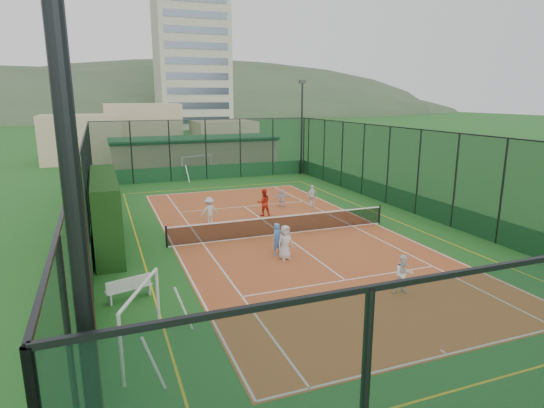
{
  "coord_description": "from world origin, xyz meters",
  "views": [
    {
      "loc": [
        -8.37,
        -20.51,
        6.82
      ],
      "look_at": [
        0.1,
        1.71,
        1.2
      ],
      "focal_mm": 30.0,
      "sensor_mm": 36.0,
      "label": 1
    }
  ],
  "objects_px": {
    "futsal_goal_near": "(142,322)",
    "coach": "(264,202)",
    "child_near_right": "(404,274)",
    "child_far_back": "(282,198)",
    "futsal_goal_far": "(197,167)",
    "child_far_left": "(209,211)",
    "child_near_left": "(285,242)",
    "white_bench": "(129,287)",
    "apartment_tower": "(192,58)",
    "floodlight_sw": "(94,403)",
    "child_far_right": "(312,196)",
    "clubhouse": "(194,154)",
    "child_near_mid": "(278,239)",
    "floodlight_ne": "(302,128)"
  },
  "relations": [
    {
      "from": "apartment_tower",
      "to": "futsal_goal_near",
      "type": "bearing_deg",
      "value": -102.22
    },
    {
      "from": "white_bench",
      "to": "futsal_goal_near",
      "type": "xyz_separation_m",
      "value": [
        0.12,
        -3.75,
        0.52
      ]
    },
    {
      "from": "clubhouse",
      "to": "white_bench",
      "type": "height_order",
      "value": "clubhouse"
    },
    {
      "from": "child_near_left",
      "to": "child_far_back",
      "type": "relative_size",
      "value": 1.34
    },
    {
      "from": "white_bench",
      "to": "futsal_goal_far",
      "type": "distance_m",
      "value": 23.86
    },
    {
      "from": "child_near_left",
      "to": "clubhouse",
      "type": "bearing_deg",
      "value": 77.01
    },
    {
      "from": "apartment_tower",
      "to": "child_far_left",
      "type": "xyz_separation_m",
      "value": [
        -15.03,
        -78.9,
        -14.23
      ]
    },
    {
      "from": "futsal_goal_near",
      "to": "coach",
      "type": "xyz_separation_m",
      "value": [
        8.07,
        12.73,
        -0.15
      ]
    },
    {
      "from": "child_near_left",
      "to": "white_bench",
      "type": "bearing_deg",
      "value": -175.32
    },
    {
      "from": "clubhouse",
      "to": "child_near_mid",
      "type": "distance_m",
      "value": 24.82
    },
    {
      "from": "clubhouse",
      "to": "child_near_mid",
      "type": "xyz_separation_m",
      "value": [
        -1.35,
        -24.77,
        -0.85
      ]
    },
    {
      "from": "child_near_right",
      "to": "child_far_back",
      "type": "bearing_deg",
      "value": 103.66
    },
    {
      "from": "floodlight_sw",
      "to": "child_near_left",
      "type": "bearing_deg",
      "value": 60.85
    },
    {
      "from": "clubhouse",
      "to": "futsal_goal_near",
      "type": "height_order",
      "value": "clubhouse"
    },
    {
      "from": "futsal_goal_near",
      "to": "futsal_goal_far",
      "type": "relative_size",
      "value": 0.99
    },
    {
      "from": "coach",
      "to": "child_far_right",
      "type": "bearing_deg",
      "value": -157.6
    },
    {
      "from": "floodlight_ne",
      "to": "coach",
      "type": "relative_size",
      "value": 5.21
    },
    {
      "from": "clubhouse",
      "to": "futsal_goal_near",
      "type": "bearing_deg",
      "value": -103.96
    },
    {
      "from": "floodlight_ne",
      "to": "clubhouse",
      "type": "relative_size",
      "value": 0.54
    },
    {
      "from": "futsal_goal_far",
      "to": "floodlight_ne",
      "type": "bearing_deg",
      "value": -28.0
    },
    {
      "from": "futsal_goal_near",
      "to": "apartment_tower",
      "type": "bearing_deg",
      "value": 12.11
    },
    {
      "from": "child_near_left",
      "to": "futsal_goal_near",
      "type": "bearing_deg",
      "value": -149.7
    },
    {
      "from": "child_near_mid",
      "to": "coach",
      "type": "distance_m",
      "value": 6.81
    },
    {
      "from": "white_bench",
      "to": "child_near_left",
      "type": "height_order",
      "value": "child_near_left"
    },
    {
      "from": "child_near_right",
      "to": "child_far_right",
      "type": "relative_size",
      "value": 1.02
    },
    {
      "from": "child_far_right",
      "to": "child_near_mid",
      "type": "bearing_deg",
      "value": 42.15
    },
    {
      "from": "white_bench",
      "to": "child_near_right",
      "type": "height_order",
      "value": "child_near_right"
    },
    {
      "from": "floodlight_sw",
      "to": "child_near_right",
      "type": "bearing_deg",
      "value": 40.46
    },
    {
      "from": "white_bench",
      "to": "child_near_mid",
      "type": "xyz_separation_m",
      "value": [
        6.45,
        2.4,
        0.29
      ]
    },
    {
      "from": "floodlight_sw",
      "to": "child_far_right",
      "type": "bearing_deg",
      "value": 59.53
    },
    {
      "from": "child_near_mid",
      "to": "child_far_left",
      "type": "relative_size",
      "value": 0.94
    },
    {
      "from": "clubhouse",
      "to": "futsal_goal_far",
      "type": "relative_size",
      "value": 5.09
    },
    {
      "from": "floodlight_sw",
      "to": "child_near_left",
      "type": "xyz_separation_m",
      "value": [
        7.35,
        13.17,
        -3.36
      ]
    },
    {
      "from": "white_bench",
      "to": "child_far_back",
      "type": "distance_m",
      "value": 14.67
    },
    {
      "from": "futsal_goal_far",
      "to": "child_far_left",
      "type": "relative_size",
      "value": 1.97
    },
    {
      "from": "futsal_goal_near",
      "to": "futsal_goal_far",
      "type": "height_order",
      "value": "futsal_goal_far"
    },
    {
      "from": "futsal_goal_near",
      "to": "floodlight_ne",
      "type": "bearing_deg",
      "value": -8.22
    },
    {
      "from": "child_far_back",
      "to": "floodlight_ne",
      "type": "bearing_deg",
      "value": -107.18
    },
    {
      "from": "floodlight_ne",
      "to": "futsal_goal_far",
      "type": "relative_size",
      "value": 2.76
    },
    {
      "from": "clubhouse",
      "to": "child_near_left",
      "type": "relative_size",
      "value": 10.08
    },
    {
      "from": "child_far_back",
      "to": "child_near_left",
      "type": "bearing_deg",
      "value": 81.61
    },
    {
      "from": "white_bench",
      "to": "child_far_right",
      "type": "relative_size",
      "value": 1.11
    },
    {
      "from": "futsal_goal_near",
      "to": "child_near_mid",
      "type": "bearing_deg",
      "value": -21.55
    },
    {
      "from": "child_near_right",
      "to": "white_bench",
      "type": "bearing_deg",
      "value": 179.36
    },
    {
      "from": "child_near_left",
      "to": "child_far_right",
      "type": "relative_size",
      "value": 1.08
    },
    {
      "from": "floodlight_ne",
      "to": "futsal_goal_far",
      "type": "distance_m",
      "value": 9.87
    },
    {
      "from": "child_near_left",
      "to": "child_near_mid",
      "type": "distance_m",
      "value": 0.67
    },
    {
      "from": "child_far_back",
      "to": "coach",
      "type": "distance_m",
      "value": 2.54
    },
    {
      "from": "floodlight_ne",
      "to": "clubhouse",
      "type": "bearing_deg",
      "value": 147.88
    },
    {
      "from": "floodlight_ne",
      "to": "white_bench",
      "type": "xyz_separation_m",
      "value": [
        -16.4,
        -21.77,
        -3.69
      ]
    }
  ]
}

